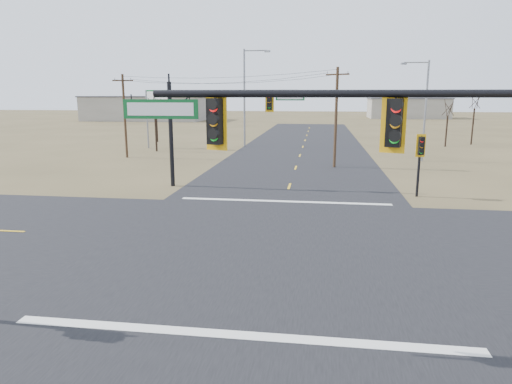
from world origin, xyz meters
The scene contains 19 objects.
ground centered at (0.00, 0.00, 0.00)m, with size 320.00×320.00×0.00m, color brown.
road_ew centered at (0.00, 0.00, 0.01)m, with size 160.00×14.00×0.02m, color black.
road_ns centered at (0.00, 0.00, 0.01)m, with size 14.00×160.00×0.02m, color black.
stop_bar_near centered at (0.00, -7.50, 0.03)m, with size 12.00×0.40×0.01m, color silver.
stop_bar_far centered at (0.00, 7.50, 0.03)m, with size 12.00×0.40×0.01m, color silver.
mast_arm_near centered at (3.63, -7.50, 4.83)m, with size 10.33×0.57×6.61m.
mast_arm_far centered at (-4.75, 11.16, 4.94)m, with size 8.84×0.43×6.83m.
pedestal_signal_ne centered at (7.80, 9.84, 2.80)m, with size 0.60×0.51×3.78m.
utility_pole_near centered at (3.21, 20.87, 4.32)m, with size 1.88×0.94×8.23m.
utility_pole_far centered at (-16.75, 24.42, 4.18)m, with size 1.93×0.50×7.94m.
highway_sign centered at (-16.30, 32.44, 4.60)m, with size 3.21×1.54×6.56m.
streetlight_a centered at (11.15, 25.74, 5.07)m, with size 2.53×0.40×9.04m.
streetlight_c centered at (-6.66, 35.65, 6.27)m, with size 3.12×0.48×11.15m.
bare_tree_a centered at (-15.63, 29.67, 5.08)m, with size 3.00×3.00×6.42m.
bare_tree_b centered at (-19.10, 39.55, 5.36)m, with size 3.33×3.33×6.70m.
bare_tree_c centered at (16.73, 38.74, 4.57)m, with size 2.70×2.70×5.82m.
bare_tree_d centered at (20.48, 41.49, 5.35)m, with size 3.09×3.09×6.64m.
warehouse_left centered at (-40.00, 90.00, 2.75)m, with size 28.00×14.00×5.50m, color #A09A8E.
warehouse_mid centered at (25.00, 110.00, 2.50)m, with size 20.00×12.00×5.00m, color #A09A8E.
Camera 1 is at (1.88, -17.87, 5.97)m, focal length 32.00 mm.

